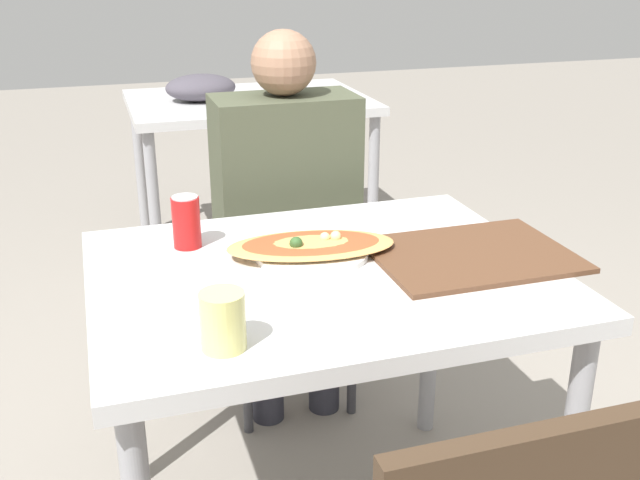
# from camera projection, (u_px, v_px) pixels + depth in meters

# --- Properties ---
(dining_table) EXTENTS (1.01, 0.80, 0.75)m
(dining_table) POSITION_uv_depth(u_px,v_px,m) (323.00, 305.00, 1.69)
(dining_table) COLOR silver
(dining_table) RESTS_ON ground_plane
(chair_far_seated) EXTENTS (0.40, 0.40, 0.91)m
(chair_far_seated) POSITION_uv_depth(u_px,v_px,m) (279.00, 249.00, 2.42)
(chair_far_seated) COLOR #3F2D1E
(chair_far_seated) RESTS_ON ground_plane
(person_seated) EXTENTS (0.42, 0.25, 1.20)m
(person_seated) POSITION_uv_depth(u_px,v_px,m) (287.00, 202.00, 2.24)
(person_seated) COLOR #2D2D38
(person_seated) RESTS_ON ground_plane
(pizza_main) EXTENTS (0.41, 0.27, 0.05)m
(pizza_main) POSITION_uv_depth(u_px,v_px,m) (313.00, 247.00, 1.73)
(pizza_main) COLOR white
(pizza_main) RESTS_ON dining_table
(soda_can) EXTENTS (0.07, 0.07, 0.12)m
(soda_can) POSITION_uv_depth(u_px,v_px,m) (186.00, 222.00, 1.76)
(soda_can) COLOR red
(soda_can) RESTS_ON dining_table
(drink_glass) EXTENTS (0.08, 0.08, 0.11)m
(drink_glass) POSITION_uv_depth(u_px,v_px,m) (223.00, 321.00, 1.31)
(drink_glass) COLOR #E0DB7F
(drink_glass) RESTS_ON dining_table
(serving_tray) EXTENTS (0.45, 0.34, 0.01)m
(serving_tray) POSITION_uv_depth(u_px,v_px,m) (472.00, 255.00, 1.72)
(serving_tray) COLOR brown
(serving_tray) RESTS_ON dining_table
(background_table) EXTENTS (1.10, 0.80, 0.87)m
(background_table) POSITION_uv_depth(u_px,v_px,m) (241.00, 111.00, 3.51)
(background_table) COLOR silver
(background_table) RESTS_ON ground_plane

